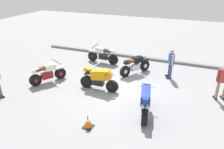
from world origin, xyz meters
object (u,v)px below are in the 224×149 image
Objects in this scene: motorcycle_cream_vintage at (48,73)px; motorcycle_blue_sportbike at (145,100)px; person_in_red_shirt at (224,79)px; traffic_cone at (88,121)px; motorcycle_orange_sportbike at (99,78)px; person_in_blue_shirt at (171,62)px; motorcycle_black_cruiser at (135,65)px; motorcycle_silver_cruiser at (103,55)px.

motorcycle_blue_sportbike is at bearing -70.03° from motorcycle_cream_vintage.
traffic_cone is at bearing 106.95° from person_in_red_shirt.
motorcycle_orange_sportbike is 1.22× the size of person_in_blue_shirt.
person_in_blue_shirt reaches higher than motorcycle_black_cruiser.
motorcycle_silver_cruiser is (-3.82, 4.47, -0.07)m from motorcycle_blue_sportbike.
motorcycle_black_cruiser is 0.93× the size of motorcycle_orange_sportbike.
motorcycle_orange_sportbike is 5.51m from person_in_red_shirt.
motorcycle_black_cruiser is (-1.46, 3.59, -0.07)m from motorcycle_blue_sportbike.
person_in_blue_shirt is 3.03× the size of traffic_cone.
person_in_red_shirt is 2.85m from person_in_blue_shirt.
motorcycle_cream_vintage is 8.30m from person_in_red_shirt.
person_in_blue_shirt is at bearing 42.92° from motorcycle_orange_sportbike.
motorcycle_orange_sportbike reaches higher than traffic_cone.
motorcycle_blue_sportbike is 3.69m from person_in_red_shirt.
motorcycle_orange_sportbike is at bearing 22.40° from person_in_blue_shirt.
person_in_blue_shirt is (2.94, 2.65, 0.31)m from motorcycle_orange_sportbike.
motorcycle_black_cruiser is 5.23m from traffic_cone.
traffic_cone is (0.83, -2.78, -0.33)m from motorcycle_orange_sportbike.
motorcycle_blue_sportbike is 2.78m from motorcycle_orange_sportbike.
motorcycle_silver_cruiser is 3.95× the size of traffic_cone.
motorcycle_cream_vintage is at bearing 67.47° from motorcycle_blue_sportbike.
motorcycle_silver_cruiser is 1.30× the size of person_in_blue_shirt.
motorcycle_black_cruiser is at bearing 162.72° from motorcycle_silver_cruiser.
motorcycle_blue_sportbike is 5.88m from motorcycle_silver_cruiser.
motorcycle_blue_sportbike is at bearing 133.66° from motorcycle_silver_cruiser.
motorcycle_silver_cruiser is 3.56m from motorcycle_orange_sportbike.
motorcycle_black_cruiser and motorcycle_silver_cruiser have the same top height.
motorcycle_cream_vintage is 0.97× the size of motorcycle_black_cruiser.
motorcycle_blue_sportbike is (5.33, -0.91, 0.11)m from motorcycle_cream_vintage.
motorcycle_cream_vintage is 6.44m from person_in_blue_shirt.
motorcycle_orange_sportbike is 2.93m from traffic_cone.
person_in_red_shirt reaches higher than motorcycle_blue_sportbike.
person_in_red_shirt reaches higher than motorcycle_cream_vintage.
motorcycle_cream_vintage is at bearing 70.16° from motorcycle_silver_cruiser.
motorcycle_orange_sportbike is at bearing 78.14° from person_in_red_shirt.
person_in_red_shirt is (5.37, 1.17, 0.40)m from motorcycle_orange_sportbike.
motorcycle_silver_cruiser is at bearing 102.39° from motorcycle_black_cruiser.
motorcycle_black_cruiser is 2.66m from motorcycle_orange_sportbike.
motorcycle_black_cruiser reaches higher than motorcycle_cream_vintage.
motorcycle_orange_sportbike is (-2.53, 1.16, 0.00)m from motorcycle_blue_sportbike.
motorcycle_blue_sportbike and motorcycle_orange_sportbike have the same top height.
motorcycle_silver_cruiser is 1.07× the size of motorcycle_orange_sportbike.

